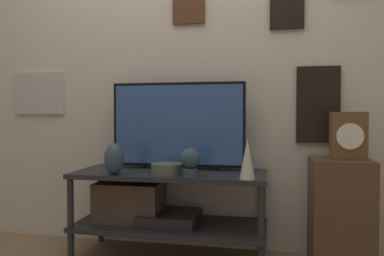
{
  "coord_description": "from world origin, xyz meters",
  "views": [
    {
      "loc": [
        0.61,
        -2.02,
        0.92
      ],
      "look_at": [
        0.14,
        0.28,
        0.84
      ],
      "focal_mm": 35.0,
      "sensor_mm": 36.0,
      "label": 1
    }
  ],
  "objects": [
    {
      "name": "television",
      "position": [
        0.03,
        0.39,
        0.86
      ],
      "size": [
        0.89,
        0.05,
        0.58
      ],
      "color": "black",
      "rests_on": "media_console"
    },
    {
      "name": "mantel_clock",
      "position": [
        1.08,
        0.32,
        0.8
      ],
      "size": [
        0.2,
        0.11,
        0.28
      ],
      "color": "brown",
      "rests_on": "side_table"
    },
    {
      "name": "media_console",
      "position": [
        -0.1,
        0.28,
        0.35
      ],
      "size": [
        1.22,
        0.48,
        0.56
      ],
      "color": "#232326",
      "rests_on": "ground_plane"
    },
    {
      "name": "wall_back",
      "position": [
        0.0,
        0.57,
        1.35
      ],
      "size": [
        6.4,
        0.08,
        2.7
      ],
      "color": "beige",
      "rests_on": "ground_plane"
    },
    {
      "name": "side_table",
      "position": [
        1.04,
        0.35,
        0.33
      ],
      "size": [
        0.34,
        0.35,
        0.66
      ],
      "color": "#513823",
      "rests_on": "ground_plane"
    },
    {
      "name": "vase_slim_bronze",
      "position": [
        0.5,
        0.09,
        0.68
      ],
      "size": [
        0.09,
        0.09,
        0.23
      ],
      "color": "beige",
      "rests_on": "media_console"
    },
    {
      "name": "decorative_bust",
      "position": [
        0.17,
        0.1,
        0.66
      ],
      "size": [
        0.12,
        0.12,
        0.17
      ],
      "color": "#2D4251",
      "rests_on": "media_console"
    },
    {
      "name": "vase_urn_stoneware",
      "position": [
        -0.3,
        0.09,
        0.66
      ],
      "size": [
        0.12,
        0.12,
        0.19
      ],
      "color": "#2D4251",
      "rests_on": "media_console"
    },
    {
      "name": "vase_wide_bowl",
      "position": [
        0.01,
        0.18,
        0.59
      ],
      "size": [
        0.2,
        0.2,
        0.07
      ],
      "color": "#4C5647",
      "rests_on": "media_console"
    }
  ]
}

